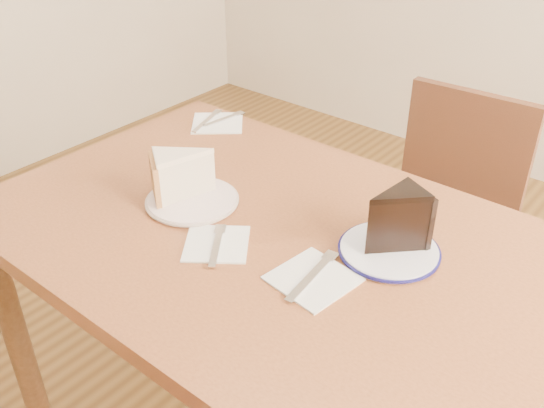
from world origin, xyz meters
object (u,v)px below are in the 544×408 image
at_px(table, 265,266).
at_px(chocolate_cake, 392,223).
at_px(chair_far, 436,231).
at_px(plate_cream, 192,200).
at_px(carrot_cake, 186,175).
at_px(plate_navy, 389,251).

bearing_deg(table, chocolate_cake, 20.85).
relative_size(chair_far, chocolate_cake, 7.46).
relative_size(plate_cream, carrot_cake, 1.54).
distance_m(chair_far, plate_cream, 0.76).
xyz_separation_m(plate_cream, chocolate_cake, (0.43, 0.12, 0.06)).
bearing_deg(chair_far, plate_cream, 60.49).
relative_size(table, chocolate_cake, 10.46).
relative_size(table, plate_cream, 6.08).
xyz_separation_m(chair_far, plate_navy, (0.11, -0.52, 0.28)).
bearing_deg(carrot_cake, chair_far, 96.06).
bearing_deg(plate_cream, carrot_cake, 158.87).
distance_m(chair_far, plate_navy, 0.60).
distance_m(table, plate_cream, 0.22).
bearing_deg(carrot_cake, plate_cream, 13.85).
xyz_separation_m(table, carrot_cake, (-0.21, -0.02, 0.16)).
distance_m(chair_far, carrot_cake, 0.78).
distance_m(plate_cream, carrot_cake, 0.06).
relative_size(table, plate_navy, 6.30).
distance_m(table, carrot_cake, 0.26).
height_order(table, carrot_cake, carrot_cake).
relative_size(plate_navy, carrot_cake, 1.48).
bearing_deg(chocolate_cake, chair_far, -53.04).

